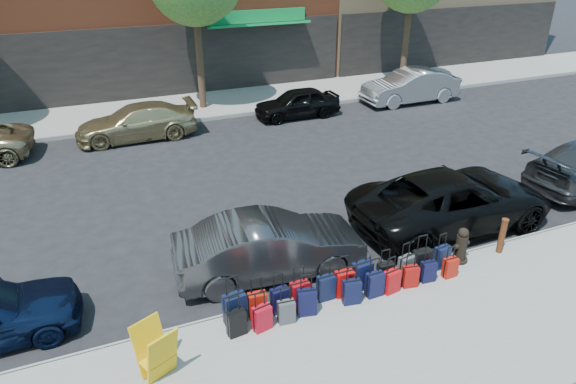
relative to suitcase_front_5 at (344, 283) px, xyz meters
name	(u,v)px	position (x,y,z in m)	size (l,w,h in m)	color
ground	(267,203)	(0.02, 4.83, -0.45)	(120.00, 120.00, 0.00)	black
sidewalk_near	(386,349)	(0.02, -1.67, -0.38)	(60.00, 4.00, 0.15)	gray
sidewalk_far	(190,107)	(0.02, 14.83, -0.38)	(60.00, 4.00, 0.15)	gray
curb_near	(337,288)	(0.02, 0.35, -0.38)	(60.00, 0.08, 0.15)	gray
curb_far	(201,120)	(0.02, 12.81, -0.38)	(60.00, 0.08, 0.15)	gray
suitcase_front_0	(235,309)	(-2.40, 0.06, 0.03)	(0.47, 0.30, 1.06)	black
suitcase_front_1	(257,305)	(-1.92, 0.06, -0.02)	(0.38, 0.23, 0.89)	#971609
suitcase_front_2	(280,300)	(-1.45, 0.04, -0.02)	(0.38, 0.24, 0.88)	black
suitcase_front_3	(300,295)	(-1.02, 0.01, 0.00)	(0.39, 0.22, 0.95)	maroon
suitcase_front_4	(326,288)	(-0.41, 0.03, -0.02)	(0.38, 0.21, 0.90)	black
suitcase_front_5	(344,283)	(0.00, 0.00, 0.00)	(0.40, 0.23, 0.96)	#A30B0A
suitcase_front_6	(362,276)	(0.47, 0.06, 0.03)	(0.45, 0.27, 1.04)	black
suitcase_front_7	(385,274)	(1.02, 0.00, -0.03)	(0.36, 0.21, 0.86)	black
suitcase_front_8	(406,267)	(1.58, 0.04, -0.03)	(0.39, 0.26, 0.88)	#3E3E44
suitcase_front_9	(422,262)	(1.99, 0.02, 0.01)	(0.41, 0.22, 0.98)	black
suitcase_front_10	(442,257)	(2.58, 0.05, -0.03)	(0.38, 0.25, 0.87)	black
suitcase_back_0	(236,323)	(-2.47, -0.28, -0.03)	(0.38, 0.25, 0.86)	black
suitcase_back_1	(262,318)	(-1.97, -0.33, -0.03)	(0.39, 0.28, 0.85)	#AE0B1A
suitcase_back_2	(286,312)	(-1.46, -0.33, -0.05)	(0.35, 0.23, 0.80)	#3E3E43
suitcase_back_3	(307,302)	(-0.98, -0.25, -0.01)	(0.42, 0.29, 0.92)	black
suitcase_back_5	(352,292)	(0.03, -0.29, -0.03)	(0.40, 0.27, 0.87)	black
suitcase_back_6	(375,284)	(0.60, -0.26, -0.02)	(0.38, 0.23, 0.90)	black
suitcase_back_7	(391,281)	(1.00, -0.29, -0.03)	(0.39, 0.26, 0.85)	#B10B0E
suitcase_back_8	(410,276)	(1.48, -0.27, -0.05)	(0.37, 0.25, 0.81)	#950C09
suitcase_back_9	(428,271)	(1.96, -0.27, -0.05)	(0.35, 0.22, 0.79)	black
suitcase_back_10	(450,267)	(2.52, -0.32, -0.06)	(0.32, 0.19, 0.76)	#A8160A
fire_hydrant	(461,246)	(3.14, 0.10, 0.11)	(0.45, 0.40, 0.88)	black
bollard	(502,235)	(4.28, 0.03, 0.17)	(0.17, 0.17, 0.91)	#38190C
display_rack	(156,352)	(-4.04, -0.72, 0.21)	(0.78, 0.81, 1.03)	#E1A80C
car_near_1	(270,247)	(-1.08, 1.55, 0.27)	(1.52, 4.35, 1.43)	#37373A
car_near_2	(452,200)	(4.16, 1.75, 0.32)	(2.55, 5.53, 1.54)	black
car_far_1	(136,122)	(-2.69, 11.78, 0.21)	(1.84, 4.52, 1.31)	tan
car_far_2	(297,103)	(4.03, 11.82, 0.17)	(1.48, 3.67, 1.25)	black
car_far_3	(410,86)	(9.76, 11.82, 0.31)	(1.62, 4.63, 1.53)	#B8BBC0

